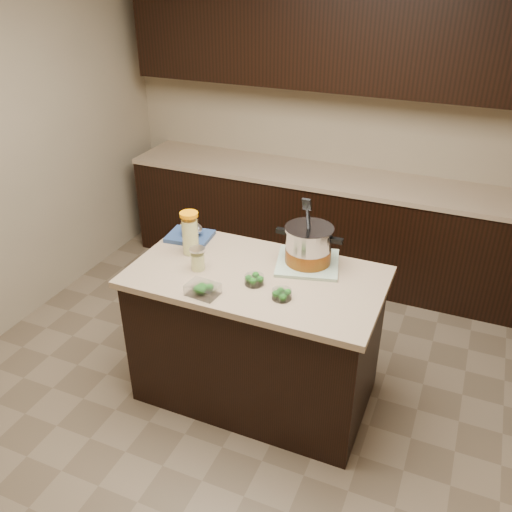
# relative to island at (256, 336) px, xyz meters

# --- Properties ---
(ground_plane) EXTENTS (4.00, 4.00, 0.00)m
(ground_plane) POSITION_rel_island_xyz_m (0.00, 0.00, -0.45)
(ground_plane) COLOR brown
(ground_plane) RESTS_ON ground
(room_shell) EXTENTS (4.04, 4.04, 2.72)m
(room_shell) POSITION_rel_island_xyz_m (0.00, 0.00, 1.26)
(room_shell) COLOR tan
(room_shell) RESTS_ON ground
(back_cabinets) EXTENTS (3.60, 0.63, 2.33)m
(back_cabinets) POSITION_rel_island_xyz_m (0.00, 1.74, 0.49)
(back_cabinets) COLOR black
(back_cabinets) RESTS_ON ground
(island) EXTENTS (1.46, 0.81, 0.90)m
(island) POSITION_rel_island_xyz_m (0.00, 0.00, 0.00)
(island) COLOR black
(island) RESTS_ON ground
(dish_towel) EXTENTS (0.44, 0.44, 0.02)m
(dish_towel) POSITION_rel_island_xyz_m (0.24, 0.23, 0.46)
(dish_towel) COLOR #5B875E
(dish_towel) RESTS_ON island
(stock_pot) EXTENTS (0.40, 0.29, 0.40)m
(stock_pot) POSITION_rel_island_xyz_m (0.24, 0.22, 0.56)
(stock_pot) COLOR #B7B7BC
(stock_pot) RESTS_ON dish_towel
(lemonade_pitcher) EXTENTS (0.12, 0.12, 0.27)m
(lemonade_pitcher) POSITION_rel_island_xyz_m (-0.47, 0.08, 0.57)
(lemonade_pitcher) COLOR #D2D080
(lemonade_pitcher) RESTS_ON island
(mason_jar) EXTENTS (0.11, 0.11, 0.15)m
(mason_jar) POSITION_rel_island_xyz_m (-0.33, -0.08, 0.51)
(mason_jar) COLOR #D2D080
(mason_jar) RESTS_ON island
(broccoli_tub_left) EXTENTS (0.12, 0.12, 0.05)m
(broccoli_tub_left) POSITION_rel_island_xyz_m (0.03, -0.10, 0.47)
(broccoli_tub_left) COLOR silver
(broccoli_tub_left) RESTS_ON island
(broccoli_tub_right) EXTENTS (0.13, 0.13, 0.05)m
(broccoli_tub_right) POSITION_rel_island_xyz_m (0.22, -0.17, 0.47)
(broccoli_tub_right) COLOR silver
(broccoli_tub_right) RESTS_ON island
(broccoli_tub_rect) EXTENTS (0.18, 0.14, 0.06)m
(broccoli_tub_rect) POSITION_rel_island_xyz_m (-0.18, -0.31, 0.48)
(broccoli_tub_rect) COLOR silver
(broccoli_tub_rect) RESTS_ON island
(blue_tray) EXTENTS (0.30, 0.25, 0.10)m
(blue_tray) POSITION_rel_island_xyz_m (-0.56, 0.25, 0.48)
(blue_tray) COLOR navy
(blue_tray) RESTS_ON island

